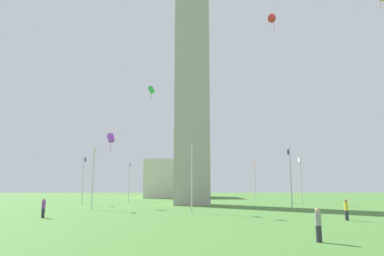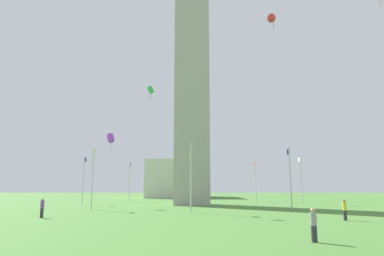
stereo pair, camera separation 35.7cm
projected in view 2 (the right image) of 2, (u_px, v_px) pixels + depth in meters
ground_plane at (192, 205)px, 54.08m from camera, size 260.00×260.00×0.00m
obelisk_monument at (192, 52)px, 58.41m from camera, size 5.58×5.58×50.73m
flagpole_n at (193, 180)px, 71.96m from camera, size 1.12×0.14×7.59m
flagpole_ne at (130, 180)px, 67.05m from camera, size 1.12×0.14×7.59m
flagpole_e at (83, 178)px, 54.99m from camera, size 1.12×0.14×7.59m
flagpole_se at (93, 175)px, 42.85m from camera, size 1.12×0.14×7.59m
flagpole_s at (191, 174)px, 37.75m from camera, size 1.12×0.14×7.59m
flagpole_sw at (290, 175)px, 42.66m from camera, size 1.12×0.14×7.59m
flagpole_w at (301, 178)px, 54.72m from camera, size 1.12×0.14×7.59m
flagpole_nw at (256, 180)px, 66.86m from camera, size 1.12×0.14×7.59m
person_gray_shirt at (314, 225)px, 17.11m from camera, size 0.32×0.32×1.68m
person_yellow_shirt at (345, 210)px, 28.46m from camera, size 0.32×0.32×1.71m
person_purple_shirt at (42, 208)px, 30.90m from camera, size 0.32×0.32×1.78m
kite_red_delta at (273, 18)px, 48.06m from camera, size 1.82×1.59×2.58m
kite_purple_box at (111, 138)px, 50.12m from camera, size 1.31×1.29×2.58m
kite_green_box at (151, 90)px, 42.81m from camera, size 0.77×0.90×1.76m
distant_building at (179, 179)px, 97.49m from camera, size 21.57×16.76×9.99m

